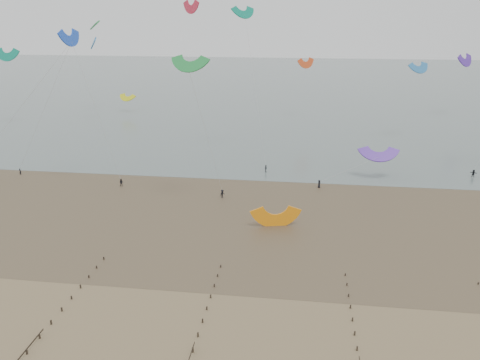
% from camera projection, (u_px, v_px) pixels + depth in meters
% --- Properties ---
extents(ground, '(500.00, 500.00, 0.00)m').
position_uv_depth(ground, '(173.00, 314.00, 58.05)').
color(ground, brown).
rests_on(ground, ground).
extents(sea_and_shore, '(500.00, 665.00, 0.03)m').
position_uv_depth(sea_and_shore, '(199.00, 206.00, 90.64)').
color(sea_and_shore, '#475654').
rests_on(sea_and_shore, ground).
extents(kitesurfer_lead, '(0.65, 0.54, 1.51)m').
position_uv_depth(kitesurfer_lead, '(20.00, 172.00, 107.70)').
color(kitesurfer_lead, black).
rests_on(kitesurfer_lead, ground).
extents(kitesurfers, '(153.41, 21.19, 1.76)m').
position_uv_depth(kitesurfers, '(323.00, 181.00, 101.46)').
color(kitesurfers, black).
rests_on(kitesurfers, ground).
extents(grounded_kite, '(8.50, 7.25, 4.09)m').
position_uv_depth(grounded_kite, '(276.00, 226.00, 82.06)').
color(grounded_kite, orange).
rests_on(grounded_kite, ground).
extents(kites_airborne, '(236.17, 102.15, 39.02)m').
position_uv_depth(kites_airborne, '(200.00, 57.00, 137.67)').
color(kites_airborne, '#0A876A').
rests_on(kites_airborne, ground).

